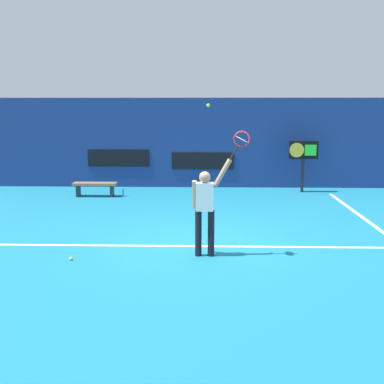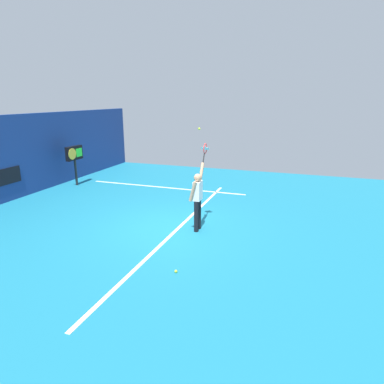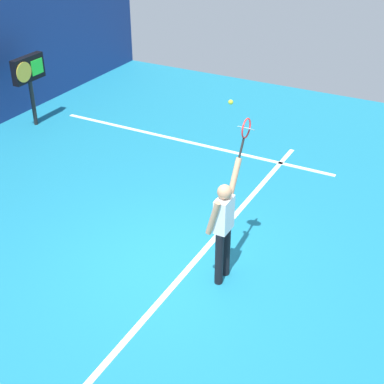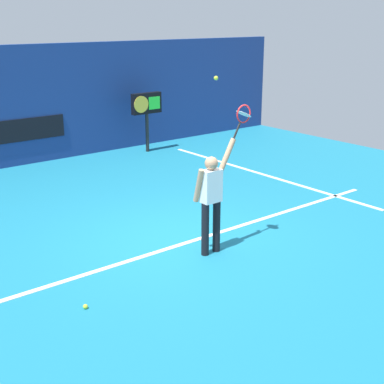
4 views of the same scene
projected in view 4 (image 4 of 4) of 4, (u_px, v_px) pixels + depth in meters
The scene contains 10 objects.
ground_plane at pixel (177, 238), 9.94m from camera, with size 18.00×18.00×0.00m, color teal.
back_wall at pixel (22, 106), 14.51m from camera, with size 18.00×0.20×3.16m, color navy.
sponsor_banner_center at pixel (26, 130), 14.61m from camera, with size 2.20×0.03×0.60m, color black.
court_baseline at pixel (187, 243), 9.73m from camera, with size 10.00×0.10×0.01m, color white.
court_sideline at pixel (262, 174), 13.95m from camera, with size 0.10×7.00×0.01m, color white.
tennis_player at pixel (211, 196), 9.04m from camera, with size 0.76×0.31×1.94m.
tennis_racket at pixel (243, 116), 9.05m from camera, with size 0.44×0.27×0.61m.
tennis_ball at pixel (216, 78), 8.46m from camera, with size 0.07×0.07×0.07m, color #CCE033.
scoreboard_clock at pixel (147, 106), 15.91m from camera, with size 0.96×0.20×1.74m.
spare_ball at pixel (85, 306), 7.55m from camera, with size 0.07×0.07×0.07m, color #CCE033.
Camera 4 is at (-5.54, -7.35, 3.85)m, focal length 51.24 mm.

